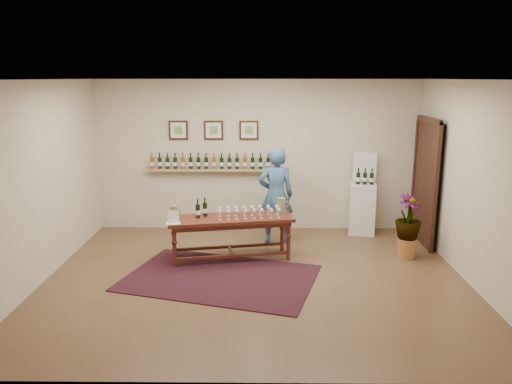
{
  "coord_description": "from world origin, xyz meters",
  "views": [
    {
      "loc": [
        0.09,
        -6.7,
        2.83
      ],
      "look_at": [
        0.0,
        0.8,
        1.1
      ],
      "focal_mm": 35.0,
      "sensor_mm": 36.0,
      "label": 1
    }
  ],
  "objects_px": {
    "tasting_table": "(231,223)",
    "display_pedestal": "(362,209)",
    "potted_plant": "(408,227)",
    "person": "(276,196)"
  },
  "relations": [
    {
      "from": "tasting_table",
      "to": "person",
      "type": "xyz_separation_m",
      "value": [
        0.73,
        0.82,
        0.25
      ]
    },
    {
      "from": "display_pedestal",
      "to": "person",
      "type": "height_order",
      "value": "person"
    },
    {
      "from": "display_pedestal",
      "to": "person",
      "type": "bearing_deg",
      "value": -160.6
    },
    {
      "from": "potted_plant",
      "to": "person",
      "type": "height_order",
      "value": "person"
    },
    {
      "from": "person",
      "to": "display_pedestal",
      "type": "bearing_deg",
      "value": -165.9
    },
    {
      "from": "tasting_table",
      "to": "display_pedestal",
      "type": "bearing_deg",
      "value": 19.91
    },
    {
      "from": "tasting_table",
      "to": "display_pedestal",
      "type": "relative_size",
      "value": 2.19
    },
    {
      "from": "potted_plant",
      "to": "person",
      "type": "xyz_separation_m",
      "value": [
        -2.07,
        0.77,
        0.32
      ]
    },
    {
      "from": "tasting_table",
      "to": "display_pedestal",
      "type": "distance_m",
      "value": 2.73
    },
    {
      "from": "display_pedestal",
      "to": "potted_plant",
      "type": "xyz_separation_m",
      "value": [
        0.46,
        -1.34,
        0.06
      ]
    }
  ]
}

